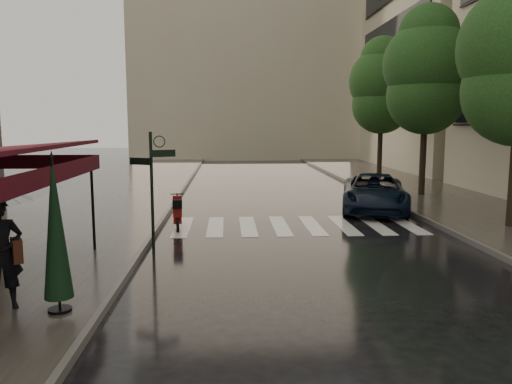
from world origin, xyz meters
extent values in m
plane|color=black|center=(0.00, 0.00, 0.00)|extent=(120.00, 120.00, 0.00)
cube|color=#38332D|center=(-4.50, 12.00, 0.06)|extent=(6.00, 60.00, 0.12)
cube|color=#38332D|center=(10.25, 12.00, 0.06)|extent=(5.50, 60.00, 0.12)
cube|color=#595651|center=(-1.45, 12.00, 0.07)|extent=(0.12, 60.00, 0.16)
cube|color=#595651|center=(7.45, 12.00, 0.07)|extent=(0.12, 60.00, 0.16)
cube|color=silver|center=(-0.70, 6.00, 0.01)|extent=(0.50, 3.20, 0.01)
cube|color=silver|center=(0.35, 6.00, 0.01)|extent=(0.50, 3.20, 0.01)
cube|color=silver|center=(1.40, 6.00, 0.01)|extent=(0.50, 3.20, 0.01)
cube|color=silver|center=(2.45, 6.00, 0.01)|extent=(0.50, 3.20, 0.01)
cube|color=silver|center=(3.50, 6.00, 0.01)|extent=(0.50, 3.20, 0.01)
cube|color=silver|center=(4.55, 6.00, 0.01)|extent=(0.50, 3.20, 0.01)
cube|color=silver|center=(5.60, 6.00, 0.01)|extent=(0.50, 3.20, 0.01)
cube|color=silver|center=(6.65, 6.00, 0.01)|extent=(0.50, 3.20, 0.01)
cube|color=#460A15|center=(-2.52, -0.50, 2.35)|extent=(0.04, 7.00, 0.35)
cylinder|color=black|center=(-2.65, 2.75, 1.29)|extent=(0.07, 0.07, 2.35)
cylinder|color=black|center=(-1.20, 3.00, 1.55)|extent=(0.08, 0.08, 3.10)
cube|color=black|center=(-0.90, 3.00, 2.55)|extent=(0.62, 0.26, 0.18)
cube|color=black|center=(-1.48, 3.00, 2.35)|extent=(0.56, 0.29, 0.18)
cube|color=tan|center=(16.50, 26.00, 9.25)|extent=(8.00, 16.00, 18.50)
cube|color=tan|center=(3.00, 38.00, 10.00)|extent=(22.00, 6.00, 20.00)
cylinder|color=black|center=(9.50, 12.00, 2.36)|extent=(0.28, 0.28, 4.48)
sphere|color=#183814|center=(9.50, 12.00, 4.52)|extent=(3.40, 3.40, 3.40)
sphere|color=#183814|center=(9.50, 12.00, 5.88)|extent=(3.80, 3.80, 3.80)
sphere|color=#183814|center=(9.50, 12.00, 7.16)|extent=(2.60, 2.60, 2.60)
cylinder|color=black|center=(9.70, 19.00, 2.30)|extent=(0.28, 0.28, 4.37)
sphere|color=#183814|center=(9.70, 19.00, 4.41)|extent=(3.40, 3.40, 3.40)
sphere|color=#183814|center=(9.70, 19.00, 5.74)|extent=(3.80, 3.80, 3.80)
sphere|color=#183814|center=(9.70, 19.00, 6.98)|extent=(2.60, 2.60, 2.60)
imported|color=black|center=(-3.14, -1.32, 1.09)|extent=(0.85, 0.76, 1.95)
cube|color=#441F12|center=(-2.92, -1.19, 1.12)|extent=(0.31, 0.39, 0.41)
cylinder|color=black|center=(-0.79, 5.26, 0.22)|extent=(0.14, 0.45, 0.44)
cylinder|color=black|center=(-0.90, 6.40, 0.22)|extent=(0.14, 0.45, 0.44)
cube|color=maroon|center=(-0.85, 5.85, 0.29)|extent=(0.37, 1.21, 0.09)
cube|color=maroon|center=(-0.83, 5.62, 0.57)|extent=(0.32, 0.53, 0.26)
cube|color=maroon|center=(-0.89, 6.26, 0.64)|extent=(0.30, 0.14, 0.69)
cylinder|color=black|center=(-0.90, 6.35, 1.03)|extent=(0.42, 0.08, 0.03)
cube|color=black|center=(-0.79, 5.29, 0.87)|extent=(0.32, 0.30, 0.26)
imported|color=black|center=(6.33, 8.65, 0.70)|extent=(3.47, 5.46, 1.40)
cylinder|color=black|center=(-2.14, -1.50, 0.14)|extent=(0.40, 0.40, 0.05)
cylinder|color=black|center=(-2.14, -1.50, 1.46)|extent=(0.04, 0.04, 2.58)
cone|color=black|center=(-2.14, -1.50, 1.59)|extent=(0.48, 0.48, 2.45)
camera|label=1|loc=(0.75, -9.86, 3.30)|focal=35.00mm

